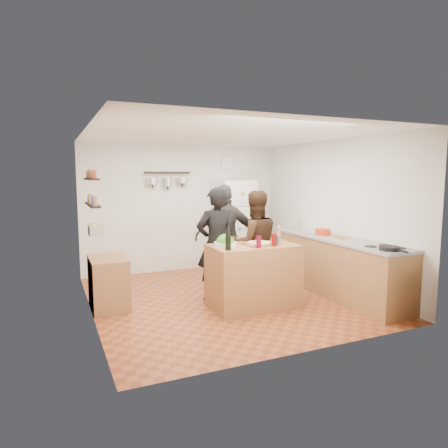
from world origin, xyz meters
name	(u,v)px	position (x,y,z in m)	size (l,w,h in m)	color
room_shell	(217,216)	(0.00, 0.39, 1.25)	(4.20, 4.20, 4.20)	brown
prep_island	(253,276)	(0.19, -0.53, 0.46)	(1.25, 0.72, 0.91)	#9D6839
pizza_board	(259,244)	(0.27, -0.55, 0.92)	(0.42, 0.34, 0.02)	brown
pizza	(259,243)	(0.27, -0.55, 0.94)	(0.34, 0.34, 0.02)	#CBB485
salad_bowl	(225,244)	(-0.23, -0.48, 0.94)	(0.32, 0.32, 0.06)	white
wine_bottle	(228,241)	(-0.31, -0.75, 1.03)	(0.08, 0.08, 0.23)	black
wine_glass_near	(259,242)	(0.14, -0.77, 0.99)	(0.07, 0.07, 0.17)	#5F081C
wine_glass_far	(274,240)	(0.41, -0.73, 1.00)	(0.07, 0.07, 0.18)	#5F0A08
pepper_mill	(279,236)	(0.64, -0.48, 1.01)	(0.06, 0.06, 0.20)	#AF7549
salt_canister	(276,240)	(0.49, -0.65, 0.98)	(0.08, 0.08, 0.13)	navy
person_left	(216,244)	(-0.18, -0.02, 0.87)	(0.63, 0.41, 1.73)	black
person_center	(254,244)	(0.45, -0.07, 0.83)	(0.81, 0.63, 1.67)	black
person_back	(226,237)	(0.21, 0.51, 0.88)	(1.03, 0.43, 1.75)	#302C2B
counter_run	(338,267)	(1.70, -0.55, 0.45)	(0.63, 2.63, 0.90)	#9E7042
stove_top	(385,248)	(1.70, -1.50, 0.91)	(0.60, 0.62, 0.02)	white
skillet	(390,248)	(1.60, -1.67, 0.95)	(0.27, 0.27, 0.05)	black
sink	(307,231)	(1.70, 0.30, 0.92)	(0.50, 0.80, 0.03)	silver
cutting_board	(340,239)	(1.70, -0.58, 0.91)	(0.30, 0.40, 0.02)	olive
red_bowl	(323,232)	(1.65, -0.21, 0.97)	(0.25, 0.25, 0.11)	red
fridge	(234,225)	(0.95, 1.75, 0.90)	(0.70, 0.68, 1.80)	white
wall_clock	(227,163)	(0.95, 2.08, 2.15)	(0.30, 0.30, 0.03)	silver
spice_shelf_lower	(92,205)	(-1.93, 0.20, 1.50)	(0.12, 1.00, 0.03)	black
spice_shelf_upper	(91,179)	(-1.93, 0.20, 1.85)	(0.12, 1.00, 0.03)	black
produce_basket	(95,230)	(-1.90, 0.20, 1.15)	(0.18, 0.35, 0.14)	silver
side_table	(109,282)	(-1.74, 0.29, 0.36)	(0.50, 0.80, 0.73)	#93643D
pot_rack	(168,173)	(-0.35, 2.00, 1.95)	(0.90, 0.04, 0.04)	black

